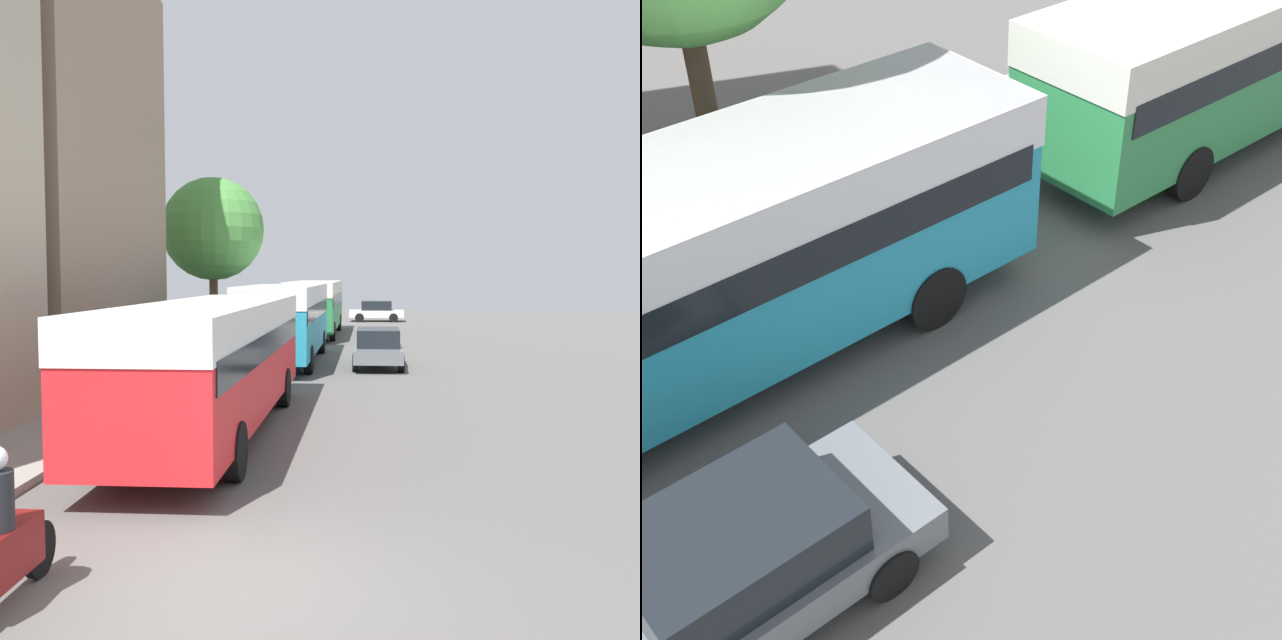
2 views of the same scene
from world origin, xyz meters
The scene contains 3 objects.
bus_following centered at (-1.84, 20.00, 1.96)m, with size 2.59×10.36×3.02m.
bus_third_in_line centered at (-1.67, 32.31, 1.97)m, with size 2.61×11.23×3.03m.
car_far_curb centered at (1.71, 18.70, 0.75)m, with size 1.82×3.98×1.44m.
Camera 2 is at (7.25, 16.82, 8.25)m, focal length 50.00 mm.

